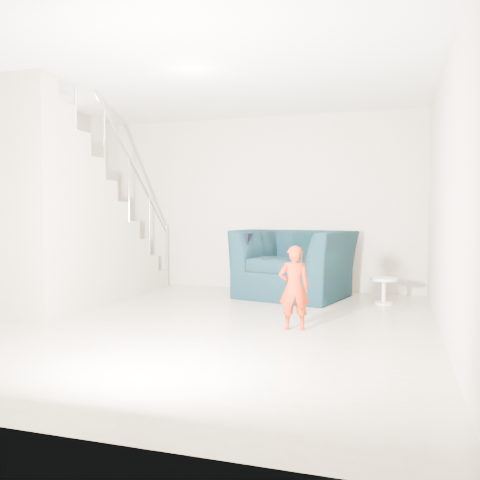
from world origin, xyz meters
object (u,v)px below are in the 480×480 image
side_table (384,286)px  staircase (65,232)px  armchair (295,263)px  toddler (294,288)px

side_table → staircase: staircase is taller
armchair → toddler: size_ratio=1.70×
side_table → staircase: size_ratio=0.10×
armchair → side_table: size_ratio=4.22×
armchair → staircase: (-2.68, -1.55, 0.47)m
toddler → side_table: toddler is taller
toddler → staircase: staircase is taller
side_table → staircase: 4.19m
side_table → staircase: (-3.92, -1.32, 0.71)m
toddler → staircase: bearing=-24.1°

